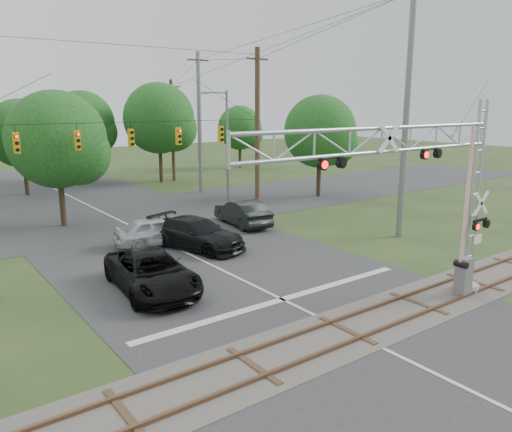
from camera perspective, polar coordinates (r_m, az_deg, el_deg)
ground at (r=16.78m, az=15.47°, el=-14.99°), size 160.00×160.00×0.00m
road_main at (r=23.66m, az=-3.93°, el=-6.21°), size 14.00×90.00×0.02m
road_cross at (r=35.86m, az=-16.06°, el=-0.13°), size 90.00×12.00×0.02m
railroad_track at (r=17.91m, az=10.34°, el=-12.76°), size 90.00×3.20×0.17m
crossing_gantry at (r=18.70m, az=18.56°, el=3.49°), size 12.38×1.00×7.84m
traffic_signal_span at (r=31.73m, az=-12.52°, el=8.92°), size 19.34×0.36×11.50m
pickup_black at (r=21.32m, az=-11.83°, el=-6.31°), size 3.30×6.15×1.64m
car_dark at (r=27.10m, az=-6.76°, el=-2.00°), size 3.98×6.17×1.66m
sedan_silver at (r=28.19m, az=-11.26°, el=-1.66°), size 4.90×2.60×1.59m
suv_dark at (r=32.10m, az=-1.57°, el=0.40°), size 2.39×5.25×1.67m
streetlight at (r=39.86m, az=-3.52°, el=8.65°), size 2.32×0.24×8.71m
utility_poles at (r=34.31m, az=-10.97°, el=9.83°), size 24.60×28.16×14.22m
treeline at (r=44.56m, az=-22.22°, el=9.20°), size 52.63×26.37×9.76m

